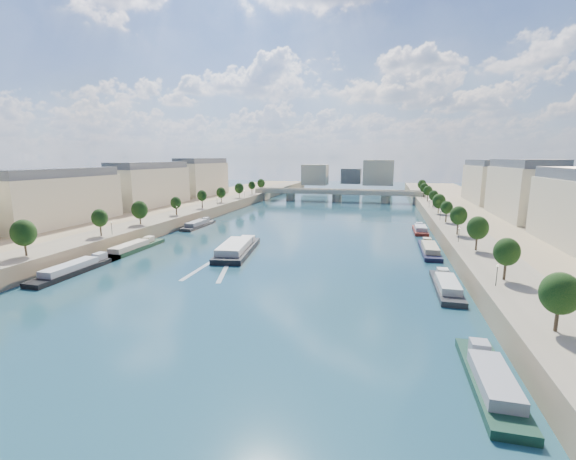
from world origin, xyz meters
The scene contains 17 objects.
ground centered at (0.00, 100.00, 0.00)m, with size 700.00×700.00×0.00m, color #0B2334.
quay_left centered at (-72.00, 100.00, 2.50)m, with size 44.00×520.00×5.00m, color #9E8460.
quay_right centered at (72.00, 100.00, 2.50)m, with size 44.00×520.00×5.00m, color #9E8460.
pave_left centered at (-57.00, 100.00, 5.05)m, with size 14.00×520.00×0.10m, color gray.
pave_right centered at (57.00, 100.00, 5.05)m, with size 14.00×520.00×0.10m, color gray.
trees_left centered at (-55.00, 102.00, 10.48)m, with size 4.80×268.80×8.26m.
trees_right centered at (55.00, 110.00, 10.48)m, with size 4.80×268.80×8.26m.
lamps_left centered at (-52.50, 90.00, 7.78)m, with size 0.36×200.36×4.28m.
lamps_right centered at (52.50, 105.00, 7.78)m, with size 0.36×200.36×4.28m.
buildings_left centered at (-85.00, 112.00, 16.45)m, with size 16.00×226.00×23.20m.
buildings_right centered at (85.00, 112.00, 16.45)m, with size 16.00×226.00×23.20m.
skyline centered at (3.19, 319.52, 14.66)m, with size 79.00×42.00×22.00m.
bridge centered at (0.00, 226.09, 5.08)m, with size 112.00×12.00×8.15m.
tour_barge centered at (-12.69, 76.43, 1.21)m, with size 13.02×31.51×4.15m.
wake centered at (-12.69, 59.90, 0.02)m, with size 11.27×26.02×0.04m.
moored_barges_left centered at (-45.50, 43.78, 0.84)m, with size 5.00×164.04×3.60m.
moored_barges_right centered at (45.50, 54.12, 0.84)m, with size 5.00×158.84×3.60m.
Camera 1 is at (31.08, -32.74, 29.26)m, focal length 24.00 mm.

